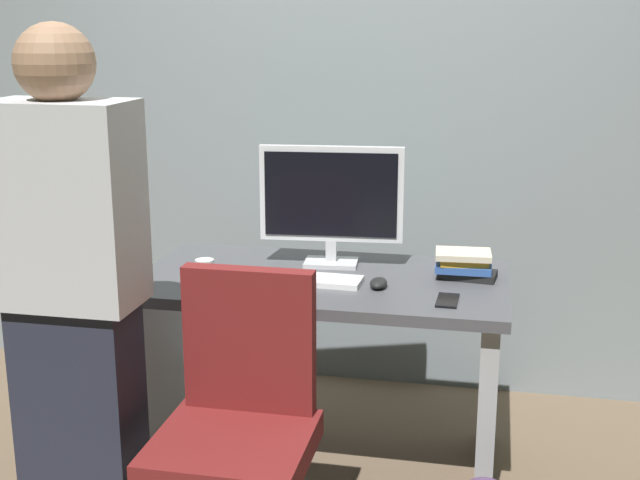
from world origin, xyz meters
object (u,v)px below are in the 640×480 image
keyboard (302,279)px  book_stack (465,264)px  office_chair (238,450)px  cup_near_keyboard (205,271)px  cell_phone (448,300)px  person_at_desk (73,306)px  desk (323,337)px  monitor (332,199)px  mouse (378,283)px

keyboard → book_stack: size_ratio=1.88×
office_chair → cup_near_keyboard: size_ratio=10.93×
keyboard → cup_near_keyboard: bearing=-163.4°
cup_near_keyboard → cell_phone: (0.86, -0.04, -0.04)m
office_chair → keyboard: (0.03, 0.68, 0.32)m
person_at_desk → keyboard: size_ratio=3.81×
desk → cell_phone: cell_phone is taller
monitor → cell_phone: monitor is taller
person_at_desk → cup_near_keyboard: size_ratio=19.06×
mouse → cell_phone: 0.27m
monitor → mouse: (0.21, -0.25, -0.24)m
keyboard → cell_phone: bearing=-10.8°
desk → monitor: 0.52m
keyboard → cell_phone: keyboard is taller
office_chair → desk: bearing=82.8°
office_chair → keyboard: office_chair is taller
desk → keyboard: 0.26m
office_chair → cell_phone: office_chair is taller
monitor → mouse: monitor is taller
monitor → mouse: 0.41m
keyboard → book_stack: (0.57, 0.16, 0.04)m
desk → office_chair: bearing=-97.2°
cup_near_keyboard → book_stack: bearing=15.4°
cup_near_keyboard → monitor: bearing=38.7°
desk → person_at_desk: person_at_desk is taller
cup_near_keyboard → book_stack: (0.90, 0.25, 0.01)m
mouse → desk: bearing=156.9°
office_chair → mouse: bearing=64.8°
desk → cell_phone: 0.56m
office_chair → monitor: bearing=83.8°
desk → office_chair: size_ratio=1.42×
person_at_desk → cup_near_keyboard: bearing=73.0°
cup_near_keyboard → cell_phone: bearing=-2.4°
keyboard → mouse: (0.28, -0.02, 0.01)m
keyboard → mouse: bearing=-1.2°
office_chair → cell_phone: (0.56, 0.56, 0.31)m
mouse → office_chair: bearing=-115.2°
desk → person_at_desk: 1.02m
monitor → cup_near_keyboard: monitor is taller
keyboard → cell_phone: size_ratio=2.99×
person_at_desk → keyboard: bearing=53.2°
desk → cell_phone: size_ratio=9.30×
cup_near_keyboard → cell_phone: 0.86m
person_at_desk → monitor: size_ratio=3.03×
desk → cup_near_keyboard: (-0.39, -0.16, 0.28)m
desk → person_at_desk: bearing=-127.0°
office_chair → book_stack: bearing=54.5°
desk → monitor: size_ratio=2.48×
person_at_desk → cup_near_keyboard: 0.64m
keyboard → book_stack: book_stack is taller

